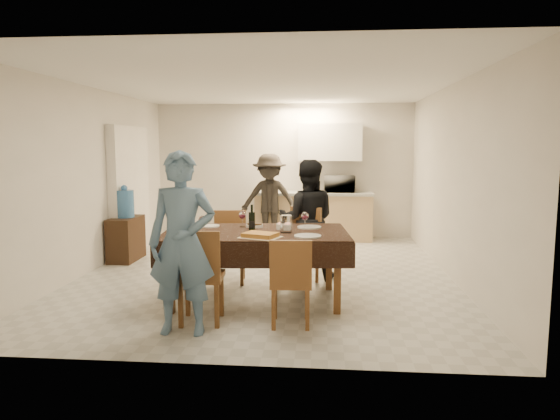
{
  "coord_description": "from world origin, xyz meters",
  "views": [
    {
      "loc": [
        0.78,
        -6.8,
        1.75
      ],
      "look_at": [
        0.21,
        -0.3,
        0.93
      ],
      "focal_mm": 32.0,
      "sensor_mm": 36.0,
      "label": 1
    }
  ],
  "objects_px": {
    "person_far": "(307,220)",
    "wine_bottle": "(252,218)",
    "person_near": "(182,243)",
    "console": "(126,239)",
    "water_jug": "(125,204)",
    "water_pitcher": "(286,224)",
    "savoury_tart": "(260,235)",
    "dining_table": "(256,235)",
    "person_kitchen": "(269,199)",
    "microwave": "(339,184)"
  },
  "relations": [
    {
      "from": "person_far",
      "to": "wine_bottle",
      "type": "bearing_deg",
      "value": 58.87
    },
    {
      "from": "person_near",
      "to": "wine_bottle",
      "type": "bearing_deg",
      "value": 62.41
    },
    {
      "from": "console",
      "to": "water_jug",
      "type": "distance_m",
      "value": 0.55
    },
    {
      "from": "water_pitcher",
      "to": "savoury_tart",
      "type": "bearing_deg",
      "value": -127.15
    },
    {
      "from": "dining_table",
      "to": "water_jug",
      "type": "relative_size",
      "value": 5.1
    },
    {
      "from": "water_pitcher",
      "to": "person_far",
      "type": "bearing_deg",
      "value": 79.7
    },
    {
      "from": "wine_bottle",
      "to": "person_near",
      "type": "relative_size",
      "value": 0.17
    },
    {
      "from": "savoury_tart",
      "to": "wine_bottle",
      "type": "bearing_deg",
      "value": 109.23
    },
    {
      "from": "person_kitchen",
      "to": "water_pitcher",
      "type": "bearing_deg",
      "value": -80.86
    },
    {
      "from": "dining_table",
      "to": "wine_bottle",
      "type": "height_order",
      "value": "wine_bottle"
    },
    {
      "from": "water_jug",
      "to": "water_pitcher",
      "type": "xyz_separation_m",
      "value": [
        2.65,
        -1.94,
        0.02
      ]
    },
    {
      "from": "savoury_tart",
      "to": "person_near",
      "type": "distance_m",
      "value": 0.93
    },
    {
      "from": "dining_table",
      "to": "water_pitcher",
      "type": "relative_size",
      "value": 11.04
    },
    {
      "from": "water_jug",
      "to": "wine_bottle",
      "type": "distance_m",
      "value": 2.91
    },
    {
      "from": "console",
      "to": "person_far",
      "type": "height_order",
      "value": "person_far"
    },
    {
      "from": "person_near",
      "to": "person_kitchen",
      "type": "bearing_deg",
      "value": 82.72
    },
    {
      "from": "wine_bottle",
      "to": "person_near",
      "type": "distance_m",
      "value": 1.21
    },
    {
      "from": "microwave",
      "to": "person_far",
      "type": "bearing_deg",
      "value": 79.89
    },
    {
      "from": "wine_bottle",
      "to": "person_near",
      "type": "height_order",
      "value": "person_near"
    },
    {
      "from": "console",
      "to": "wine_bottle",
      "type": "height_order",
      "value": "wine_bottle"
    },
    {
      "from": "microwave",
      "to": "person_near",
      "type": "distance_m",
      "value": 5.26
    },
    {
      "from": "water_pitcher",
      "to": "savoury_tart",
      "type": "distance_m",
      "value": 0.42
    },
    {
      "from": "savoury_tart",
      "to": "console",
      "type": "bearing_deg",
      "value": 136.6
    },
    {
      "from": "water_jug",
      "to": "person_far",
      "type": "xyz_separation_m",
      "value": [
        2.85,
        -0.84,
        -0.09
      ]
    },
    {
      "from": "microwave",
      "to": "person_kitchen",
      "type": "relative_size",
      "value": 0.35
    },
    {
      "from": "microwave",
      "to": "person_near",
      "type": "bearing_deg",
      "value": 72.07
    },
    {
      "from": "wine_bottle",
      "to": "microwave",
      "type": "xyz_separation_m",
      "value": [
        1.12,
        3.9,
        0.11
      ]
    },
    {
      "from": "savoury_tart",
      "to": "microwave",
      "type": "bearing_deg",
      "value": 77.41
    },
    {
      "from": "console",
      "to": "person_near",
      "type": "height_order",
      "value": "person_near"
    },
    {
      "from": "console",
      "to": "wine_bottle",
      "type": "bearing_deg",
      "value": -39.27
    },
    {
      "from": "microwave",
      "to": "dining_table",
      "type": "bearing_deg",
      "value": 74.88
    },
    {
      "from": "water_pitcher",
      "to": "person_near",
      "type": "height_order",
      "value": "person_near"
    },
    {
      "from": "dining_table",
      "to": "console",
      "type": "relative_size",
      "value": 2.96
    },
    {
      "from": "water_jug",
      "to": "person_kitchen",
      "type": "bearing_deg",
      "value": 37.7
    },
    {
      "from": "microwave",
      "to": "person_far",
      "type": "xyz_separation_m",
      "value": [
        -0.52,
        -2.9,
        -0.27
      ]
    },
    {
      "from": "microwave",
      "to": "person_kitchen",
      "type": "xyz_separation_m",
      "value": [
        -1.29,
        -0.45,
        -0.25
      ]
    },
    {
      "from": "wine_bottle",
      "to": "person_near",
      "type": "xyz_separation_m",
      "value": [
        -0.5,
        -1.1,
        -0.09
      ]
    },
    {
      "from": "microwave",
      "to": "person_near",
      "type": "height_order",
      "value": "person_near"
    },
    {
      "from": "water_pitcher",
      "to": "savoury_tart",
      "type": "height_order",
      "value": "water_pitcher"
    },
    {
      "from": "dining_table",
      "to": "microwave",
      "type": "xyz_separation_m",
      "value": [
        1.07,
        3.95,
        0.3
      ]
    },
    {
      "from": "water_pitcher",
      "to": "microwave",
      "type": "xyz_separation_m",
      "value": [
        0.72,
        4.0,
        0.16
      ]
    },
    {
      "from": "wine_bottle",
      "to": "microwave",
      "type": "bearing_deg",
      "value": 74.01
    },
    {
      "from": "water_jug",
      "to": "console",
      "type": "bearing_deg",
      "value": 0.0
    },
    {
      "from": "water_pitcher",
      "to": "savoury_tart",
      "type": "relative_size",
      "value": 0.49
    },
    {
      "from": "dining_table",
      "to": "water_pitcher",
      "type": "bearing_deg",
      "value": -12.99
    },
    {
      "from": "dining_table",
      "to": "savoury_tart",
      "type": "xyz_separation_m",
      "value": [
        0.1,
        -0.38,
        0.06
      ]
    },
    {
      "from": "person_far",
      "to": "person_kitchen",
      "type": "relative_size",
      "value": 0.97
    },
    {
      "from": "water_jug",
      "to": "person_far",
      "type": "height_order",
      "value": "person_far"
    },
    {
      "from": "water_pitcher",
      "to": "person_kitchen",
      "type": "height_order",
      "value": "person_kitchen"
    },
    {
      "from": "console",
      "to": "water_pitcher",
      "type": "bearing_deg",
      "value": -36.2
    }
  ]
}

